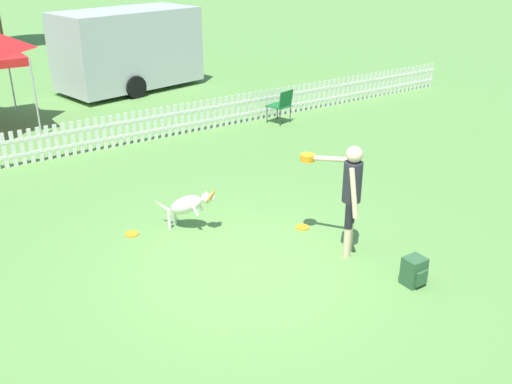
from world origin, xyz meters
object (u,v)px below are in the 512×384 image
object	(u,v)px
handler_person	(349,187)
leaping_dog	(188,205)
backpack_on_grass	(414,271)
frisbee_near_dog	(193,201)
frisbee_near_handler	(132,234)
frisbee_midfield	(302,227)
folding_chair_center	(282,103)
equipment_trailer	(128,48)

from	to	relation	value
handler_person	leaping_dog	xyz separation A→B (m)	(-1.65, 2.02, -0.66)
backpack_on_grass	frisbee_near_dog	bearing A→B (deg)	107.29
frisbee_near_handler	frisbee_near_dog	size ratio (longest dim) A/B	1.00
frisbee_midfield	handler_person	bearing A→B (deg)	-87.62
frisbee_near_handler	frisbee_near_dog	world-z (taller)	same
handler_person	folding_chair_center	size ratio (longest dim) A/B	1.95
handler_person	equipment_trailer	size ratio (longest dim) A/B	0.33
leaping_dog	backpack_on_grass	xyz separation A→B (m)	(1.86, -3.23, -0.24)
frisbee_midfield	folding_chair_center	distance (m)	5.99
frisbee_midfield	backpack_on_grass	xyz separation A→B (m)	(0.25, -2.21, 0.19)
frisbee_near_dog	equipment_trailer	xyz separation A→B (m)	(2.39, 8.84, 1.29)
leaping_dog	frisbee_near_dog	xyz separation A→B (m)	(0.56, 0.93, -0.43)
equipment_trailer	frisbee_near_handler	bearing A→B (deg)	-123.94
handler_person	frisbee_midfield	size ratio (longest dim) A/B	7.73
backpack_on_grass	equipment_trailer	bearing A→B (deg)	85.19
frisbee_near_handler	folding_chair_center	distance (m)	6.80
handler_person	frisbee_near_handler	size ratio (longest dim) A/B	7.73
frisbee_near_dog	backpack_on_grass	xyz separation A→B (m)	(1.29, -4.16, 0.19)
frisbee_near_handler	frisbee_midfield	distance (m)	2.83
leaping_dog	frisbee_midfield	distance (m)	1.95
backpack_on_grass	leaping_dog	bearing A→B (deg)	119.94
handler_person	frisbee_near_handler	distance (m)	3.63
frisbee_near_handler	equipment_trailer	distance (m)	10.27
frisbee_near_dog	leaping_dog	bearing A→B (deg)	-121.29
folding_chair_center	frisbee_near_handler	bearing A→B (deg)	16.76
frisbee_near_handler	folding_chair_center	size ratio (longest dim) A/B	0.25
frisbee_midfield	leaping_dog	bearing A→B (deg)	147.58
frisbee_near_handler	backpack_on_grass	world-z (taller)	backpack_on_grass
frisbee_midfield	equipment_trailer	distance (m)	10.95
handler_person	frisbee_midfield	bearing A→B (deg)	53.52
frisbee_near_handler	backpack_on_grass	distance (m)	4.50
frisbee_near_handler	backpack_on_grass	xyz separation A→B (m)	(2.74, -3.56, 0.19)
frisbee_near_dog	handler_person	bearing A→B (deg)	-69.88
leaping_dog	frisbee_near_handler	bearing A→B (deg)	-59.50
leaping_dog	folding_chair_center	bearing A→B (deg)	-178.95
leaping_dog	frisbee_near_dog	size ratio (longest dim) A/B	4.18
backpack_on_grass	folding_chair_center	bearing A→B (deg)	67.89
handler_person	equipment_trailer	bearing A→B (deg)	44.82
folding_chair_center	equipment_trailer	distance (m)	6.09
frisbee_midfield	folding_chair_center	world-z (taller)	folding_chair_center
frisbee_midfield	equipment_trailer	size ratio (longest dim) A/B	0.04
frisbee_midfield	folding_chair_center	size ratio (longest dim) A/B	0.25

